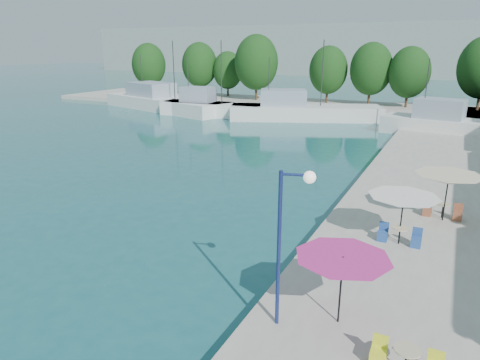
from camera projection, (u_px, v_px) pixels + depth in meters
The scene contains 19 objects.
quay_far at pixel (315, 107), 64.79m from camera, with size 90.00×16.00×0.60m, color #9C988D.
hill_west at pixel (335, 50), 151.24m from camera, with size 180.00×40.00×16.00m, color gray.
trawler_01 at pixel (163, 102), 63.77m from camera, with size 23.61×12.19×10.20m.
trawler_02 at pixel (210, 108), 57.76m from camera, with size 14.51×4.81×10.20m.
trawler_03 at pixel (301, 111), 54.68m from camera, with size 19.37×11.77×10.20m.
trawler_04 at pixel (458, 127), 43.92m from camera, with size 16.17×6.39×10.20m.
tree_01 at pixel (149, 65), 78.50m from camera, with size 6.15×6.15×9.10m.
tree_02 at pixel (200, 65), 76.03m from camera, with size 6.22×6.22×9.21m.
tree_03 at pixel (228, 70), 74.94m from camera, with size 5.20×5.20×7.69m.
tree_04 at pixel (256, 62), 68.60m from camera, with size 6.99×6.99×10.35m.
tree_05 at pixel (328, 70), 65.56m from camera, with size 5.81×5.81×8.60m.
tree_06 at pixel (371, 69), 63.00m from camera, with size 6.14×6.14×9.09m.
tree_07 at pixel (409, 72), 60.37m from camera, with size 5.75×5.75×8.51m.
umbrella_pink at pixel (342, 264), 12.94m from camera, with size 2.96×2.96×2.27m.
umbrella_white at pixel (403, 201), 18.53m from camera, with size 3.06×3.06×2.17m.
umbrella_cream at pixel (448, 179), 20.84m from camera, with size 3.18×3.18×2.40m.
cafe_table_02 at pixel (399, 238), 18.83m from camera, with size 1.82×0.70×0.76m.
cafe_table_03 at pixel (442, 212), 21.70m from camera, with size 1.82×0.70×0.76m.
street_lamp at pixel (291, 221), 12.39m from camera, with size 1.01×0.46×5.03m.
Camera 1 is at (11.16, 3.67, 8.91)m, focal length 32.00 mm.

